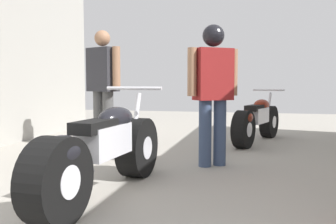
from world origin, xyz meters
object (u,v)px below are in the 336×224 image
object	(u,v)px
motorcycle_black_naked	(257,121)
mechanic_in_blue	(103,82)
motorcycle_maroon_cruiser	(103,152)
mechanic_with_helmet	(213,82)

from	to	relation	value
motorcycle_black_naked	mechanic_in_blue	world-z (taller)	mechanic_in_blue
motorcycle_maroon_cruiser	motorcycle_black_naked	xyz separation A→B (m)	(1.27, 3.23, -0.02)
motorcycle_maroon_cruiser	mechanic_in_blue	world-z (taller)	mechanic_in_blue
motorcycle_maroon_cruiser	mechanic_in_blue	bearing A→B (deg)	113.02
motorcycle_black_naked	mechanic_in_blue	xyz separation A→B (m)	(-2.24, -0.95, 0.62)
motorcycle_maroon_cruiser	mechanic_with_helmet	distance (m)	1.70
motorcycle_maroon_cruiser	mechanic_with_helmet	bearing A→B (deg)	61.10
motorcycle_maroon_cruiser	motorcycle_black_naked	bearing A→B (deg)	68.46
mechanic_with_helmet	motorcycle_maroon_cruiser	bearing A→B (deg)	-118.90
mechanic_with_helmet	motorcycle_black_naked	bearing A→B (deg)	74.62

